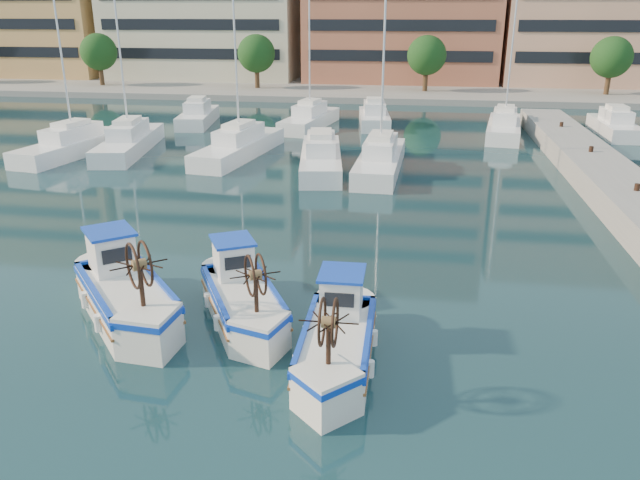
{
  "coord_description": "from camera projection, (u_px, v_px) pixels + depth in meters",
  "views": [
    {
      "loc": [
        3.4,
        -13.98,
        8.58
      ],
      "look_at": [
        0.45,
        4.93,
        1.5
      ],
      "focal_mm": 35.0,
      "sensor_mm": 36.0,
      "label": 1
    }
  ],
  "objects": [
    {
      "name": "fishing_boat_b",
      "position": [
        242.0,
        295.0,
        18.21
      ],
      "size": [
        3.52,
        4.49,
        2.71
      ],
      "rotation": [
        0.0,
        0.0,
        0.49
      ],
      "color": "silver",
      "rests_on": "ground"
    },
    {
      "name": "ground",
      "position": [
        274.0,
        356.0,
        16.42
      ],
      "size": [
        300.0,
        300.0,
        0.0
      ],
      "primitive_type": "plane",
      "color": "#1B4147",
      "rests_on": "ground"
    },
    {
      "name": "fishing_boat_c",
      "position": [
        337.0,
        337.0,
        15.88
      ],
      "size": [
        1.83,
        4.35,
        2.7
      ],
      "rotation": [
        0.0,
        0.0,
        0.02
      ],
      "color": "silver",
      "rests_on": "ground"
    },
    {
      "name": "fishing_boat_a",
      "position": [
        124.0,
        291.0,
        18.29
      ],
      "size": [
        4.48,
        4.81,
        3.02
      ],
      "rotation": [
        0.0,
        0.0,
        0.7
      ],
      "color": "silver",
      "rests_on": "ground"
    },
    {
      "name": "yacht_marina",
      "position": [
        311.0,
        137.0,
        42.05
      ],
      "size": [
        38.31,
        23.08,
        11.5
      ],
      "color": "white",
      "rests_on": "ground"
    }
  ]
}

